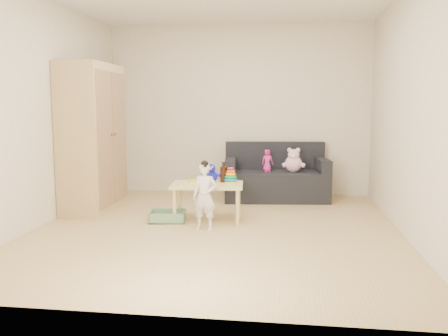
# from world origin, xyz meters

# --- Properties ---
(room) EXTENTS (4.50, 4.50, 4.50)m
(room) POSITION_xyz_m (0.00, 0.00, 1.30)
(room) COLOR tan
(room) RESTS_ON ground
(wardrobe) EXTENTS (0.53, 1.05, 1.89)m
(wardrobe) POSITION_xyz_m (-1.73, 0.72, 0.95)
(wardrobe) COLOR tan
(wardrobe) RESTS_ON ground
(sofa) EXTENTS (1.56, 0.90, 0.42)m
(sofa) POSITION_xyz_m (0.61, 1.77, 0.21)
(sofa) COLOR black
(sofa) RESTS_ON ground
(play_table) EXTENTS (0.88, 0.59, 0.44)m
(play_table) POSITION_xyz_m (-0.17, 0.40, 0.22)
(play_table) COLOR #ECD481
(play_table) RESTS_ON ground
(storage_bin) EXTENTS (0.46, 0.37, 0.13)m
(storage_bin) POSITION_xyz_m (-0.63, 0.25, 0.06)
(storage_bin) COLOR #638862
(storage_bin) RESTS_ON ground
(toddler) EXTENTS (0.29, 0.21, 0.73)m
(toddler) POSITION_xyz_m (-0.12, -0.06, 0.36)
(toddler) COLOR silver
(toddler) RESTS_ON ground
(pink_bear) EXTENTS (0.30, 0.27, 0.29)m
(pink_bear) POSITION_xyz_m (0.86, 1.73, 0.56)
(pink_bear) COLOR #FAB8CF
(pink_bear) RESTS_ON sofa
(doll) EXTENTS (0.19, 0.16, 0.32)m
(doll) POSITION_xyz_m (0.48, 1.69, 0.58)
(doll) COLOR #E12A90
(doll) RESTS_ON sofa
(ring_stacker) EXTENTS (0.16, 0.16, 0.19)m
(ring_stacker) POSITION_xyz_m (0.10, 0.50, 0.51)
(ring_stacker) COLOR #CAE00B
(ring_stacker) RESTS_ON play_table
(brown_bottle) EXTENTS (0.08, 0.08, 0.24)m
(brown_bottle) POSITION_xyz_m (0.01, 0.53, 0.54)
(brown_bottle) COLOR black
(brown_bottle) RESTS_ON play_table
(blue_plush) EXTENTS (0.20, 0.17, 0.22)m
(blue_plush) POSITION_xyz_m (-0.15, 0.54, 0.55)
(blue_plush) COLOR #161DC7
(blue_plush) RESTS_ON play_table
(wooden_figure) EXTENTS (0.05, 0.04, 0.12)m
(wooden_figure) POSITION_xyz_m (-0.23, 0.38, 0.50)
(wooden_figure) COLOR brown
(wooden_figure) RESTS_ON play_table
(yellow_book) EXTENTS (0.27, 0.27, 0.02)m
(yellow_book) POSITION_xyz_m (-0.32, 0.51, 0.45)
(yellow_book) COLOR yellow
(yellow_book) RESTS_ON play_table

